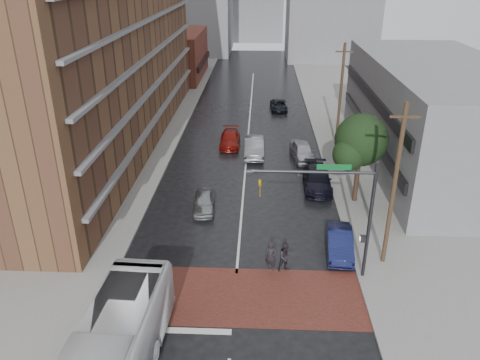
# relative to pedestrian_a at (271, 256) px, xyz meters

# --- Properties ---
(ground) EXTENTS (160.00, 160.00, 0.00)m
(ground) POSITION_rel_pedestrian_a_xyz_m (-1.99, -3.00, -0.93)
(ground) COLOR black
(ground) RESTS_ON ground
(crosswalk) EXTENTS (14.00, 5.00, 0.02)m
(crosswalk) POSITION_rel_pedestrian_a_xyz_m (-1.99, -2.50, -0.92)
(crosswalk) COLOR maroon
(crosswalk) RESTS_ON ground
(sidewalk_west) EXTENTS (9.00, 90.00, 0.15)m
(sidewalk_west) POSITION_rel_pedestrian_a_xyz_m (-13.49, 22.00, -0.86)
(sidewalk_west) COLOR gray
(sidewalk_west) RESTS_ON ground
(sidewalk_east) EXTENTS (9.00, 90.00, 0.15)m
(sidewalk_east) POSITION_rel_pedestrian_a_xyz_m (9.51, 22.00, -0.86)
(sidewalk_east) COLOR gray
(sidewalk_east) RESTS_ON ground
(storefront_west) EXTENTS (8.00, 16.00, 7.00)m
(storefront_west) POSITION_rel_pedestrian_a_xyz_m (-13.99, 51.00, 2.57)
(storefront_west) COLOR maroon
(storefront_west) RESTS_ON ground
(building_east) EXTENTS (11.00, 26.00, 9.00)m
(building_east) POSITION_rel_pedestrian_a_xyz_m (14.51, 17.00, 3.57)
(building_east) COLOR gray
(building_east) RESTS_ON ground
(street_tree) EXTENTS (4.20, 4.10, 6.90)m
(street_tree) POSITION_rel_pedestrian_a_xyz_m (6.53, 9.03, 3.80)
(street_tree) COLOR #332319
(street_tree) RESTS_ON ground
(signal_mast) EXTENTS (6.50, 0.30, 7.20)m
(signal_mast) POSITION_rel_pedestrian_a_xyz_m (3.86, -0.50, 3.80)
(signal_mast) COLOR #2D2D33
(signal_mast) RESTS_ON ground
(utility_pole_near) EXTENTS (1.60, 0.26, 10.00)m
(utility_pole_near) POSITION_rel_pedestrian_a_xyz_m (6.81, 1.00, 4.21)
(utility_pole_near) COLOR #473321
(utility_pole_near) RESTS_ON ground
(utility_pole_far) EXTENTS (1.60, 0.26, 10.00)m
(utility_pole_far) POSITION_rel_pedestrian_a_xyz_m (6.81, 21.00, 4.21)
(utility_pole_far) COLOR #473321
(utility_pole_far) RESTS_ON ground
(pedestrian_a) EXTENTS (0.78, 0.62, 1.86)m
(pedestrian_a) POSITION_rel_pedestrian_a_xyz_m (0.00, 0.00, 0.00)
(pedestrian_a) COLOR black
(pedestrian_a) RESTS_ON ground
(pedestrian_b) EXTENTS (1.09, 0.97, 1.86)m
(pedestrian_b) POSITION_rel_pedestrian_a_xyz_m (0.88, 0.00, -0.00)
(pedestrian_b) COLOR black
(pedestrian_b) RESTS_ON ground
(car_travel_a) EXTENTS (1.83, 3.89, 1.29)m
(car_travel_a) POSITION_rel_pedestrian_a_xyz_m (-4.78, 7.21, -0.29)
(car_travel_a) COLOR #969A9D
(car_travel_a) RESTS_ON ground
(car_travel_b) EXTENTS (1.92, 5.16, 1.68)m
(car_travel_b) POSITION_rel_pedestrian_a_xyz_m (-1.28, 18.20, -0.09)
(car_travel_b) COLOR #96979D
(car_travel_b) RESTS_ON ground
(car_travel_c) EXTENTS (1.97, 4.77, 1.38)m
(car_travel_c) POSITION_rel_pedestrian_a_xyz_m (-3.72, 20.69, -0.24)
(car_travel_c) COLOR maroon
(car_travel_c) RESTS_ON ground
(suv_travel) EXTENTS (2.16, 4.34, 1.18)m
(suv_travel) POSITION_rel_pedestrian_a_xyz_m (1.52, 33.38, -0.34)
(suv_travel) COLOR black
(suv_travel) RESTS_ON ground
(car_parked_near) EXTENTS (1.87, 4.51, 1.45)m
(car_parked_near) POSITION_rel_pedestrian_a_xyz_m (4.31, 2.01, -0.20)
(car_parked_near) COLOR #151A49
(car_parked_near) RESTS_ON ground
(car_parked_mid) EXTENTS (2.28, 5.37, 1.54)m
(car_parked_mid) POSITION_rel_pedestrian_a_xyz_m (3.91, 11.33, -0.16)
(car_parked_mid) COLOR black
(car_parked_mid) RESTS_ON ground
(car_parked_far) EXTENTS (2.52, 4.95, 1.61)m
(car_parked_far) POSITION_rel_pedestrian_a_xyz_m (3.21, 17.34, -0.12)
(car_parked_far) COLOR #B1B3BA
(car_parked_far) RESTS_ON ground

